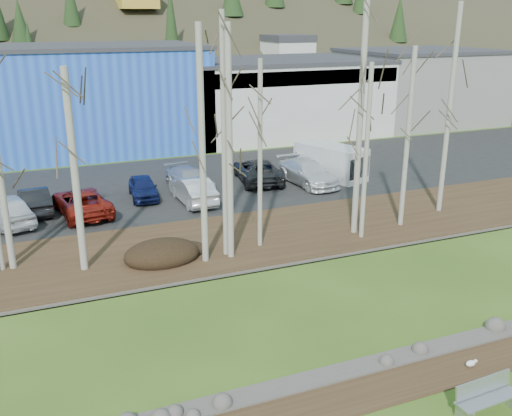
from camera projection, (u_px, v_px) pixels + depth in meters
name	position (u px, v px, depth m)	size (l,w,h in m)	color
dirt_strip	(416.00, 376.00, 17.28)	(80.00, 1.80, 0.03)	#382616
near_bank_rocks	(396.00, 359.00, 18.16)	(80.00, 0.80, 0.50)	#47423D
river	(333.00, 303.00, 21.76)	(80.00, 8.00, 0.90)	black
far_bank_rocks	(287.00, 262.00, 25.35)	(80.00, 0.80, 0.46)	#47423D
far_bank	(259.00, 236.00, 28.14)	(80.00, 7.00, 0.15)	#382616
parking_lot	(198.00, 182.00, 37.35)	(80.00, 14.00, 0.14)	black
building_blue	(75.00, 98.00, 46.17)	(20.40, 12.24, 8.30)	blue
building_white	(277.00, 96.00, 52.87)	(18.36, 12.24, 6.80)	beige
building_grey	(419.00, 86.00, 58.57)	(14.28, 12.24, 7.30)	gray
bench_intact	(486.00, 397.00, 15.58)	(1.99, 0.70, 0.98)	#AEB0B3
seagull	(471.00, 363.00, 17.68)	(0.40, 0.20, 0.29)	gold
dirt_mound	(162.00, 253.00, 25.15)	(3.39, 2.39, 0.66)	black
birch_2	(75.00, 173.00, 23.02)	(0.31, 0.31, 8.45)	#B9B6A8
birch_3	(224.00, 140.00, 24.22)	(0.23, 0.23, 10.52)	#B9B6A8
birch_4	(202.00, 149.00, 23.61)	(0.28, 0.28, 10.05)	#B9B6A8
birch_5	(260.00, 157.00, 25.55)	(0.21, 0.21, 8.55)	#B9B6A8
birch_6	(366.00, 154.00, 26.60)	(0.22, 0.22, 8.33)	#B9B6A8
birch_7	(360.00, 119.00, 26.75)	(0.29, 0.29, 11.33)	#B9B6A8
birch_8	(407.00, 139.00, 28.16)	(0.24, 0.24, 8.94)	#B9B6A8
birch_9	(449.00, 112.00, 30.01)	(0.27, 0.27, 10.98)	#B9B6A8
birch_11	(229.00, 146.00, 24.05)	(0.28, 0.28, 10.05)	#B9B6A8
car_0	(8.00, 209.00, 29.42)	(1.87, 4.66, 1.59)	white
car_1	(34.00, 200.00, 31.26)	(1.48, 4.24, 1.40)	black
car_2	(82.00, 202.00, 30.88)	(2.39, 5.19, 1.44)	maroon
car_3	(190.00, 179.00, 35.40)	(1.87, 4.61, 1.34)	#A9AAB2
car_4	(143.00, 187.00, 33.74)	(1.52, 3.79, 1.29)	#141D52
car_5	(193.00, 190.00, 32.89)	(1.60, 4.59, 1.51)	silver
car_6	(258.00, 170.00, 37.10)	(2.51, 5.44, 1.51)	#2A292C
car_7	(307.00, 172.00, 36.54)	(2.14, 5.25, 1.52)	silver
van_white	(333.00, 162.00, 37.95)	(3.59, 5.33, 2.16)	white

